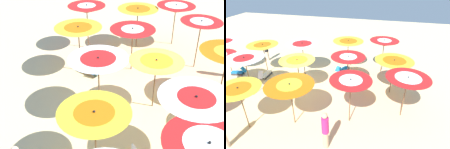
% 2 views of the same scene
% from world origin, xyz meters
% --- Properties ---
extents(ground, '(40.74, 40.74, 0.04)m').
position_xyz_m(ground, '(0.00, 0.00, -0.02)').
color(ground, beige).
extents(beach_umbrella_0, '(1.98, 1.98, 2.48)m').
position_xyz_m(beach_umbrella_0, '(4.47, 3.78, 2.22)').
color(beach_umbrella_0, brown).
rests_on(beach_umbrella_0, ground).
extents(beach_umbrella_1, '(2.16, 2.16, 2.30)m').
position_xyz_m(beach_umbrella_1, '(2.00, 3.56, 2.06)').
color(beach_umbrella_1, brown).
rests_on(beach_umbrella_1, ground).
extents(beach_umbrella_2, '(2.18, 2.18, 2.38)m').
position_xyz_m(beach_umbrella_2, '(-0.83, 2.03, 2.17)').
color(beach_umbrella_2, brown).
rests_on(beach_umbrella_2, ground).
extents(beach_umbrella_3, '(2.10, 2.10, 2.22)m').
position_xyz_m(beach_umbrella_3, '(-3.57, 1.55, 1.95)').
color(beach_umbrella_3, brown).
rests_on(beach_umbrella_3, ground).
extents(beach_umbrella_5, '(2.17, 2.17, 2.23)m').
position_xyz_m(beach_umbrella_5, '(5.15, 1.17, 1.99)').
color(beach_umbrella_5, brown).
rests_on(beach_umbrella_5, ground).
extents(beach_umbrella_6, '(2.09, 2.09, 2.17)m').
position_xyz_m(beach_umbrella_6, '(2.51, 1.16, 1.95)').
color(beach_umbrella_6, brown).
rests_on(beach_umbrella_6, ground).
extents(beach_umbrella_7, '(2.04, 2.04, 2.16)m').
position_xyz_m(beach_umbrella_7, '(-0.25, -0.02, 1.92)').
color(beach_umbrella_7, brown).
rests_on(beach_umbrella_7, ground).
extents(beach_umbrella_8, '(2.17, 2.17, 2.50)m').
position_xyz_m(beach_umbrella_8, '(-2.79, -1.19, 2.25)').
color(beach_umbrella_8, brown).
rests_on(beach_umbrella_8, ground).
extents(beach_umbrella_10, '(2.06, 2.06, 2.32)m').
position_xyz_m(beach_umbrella_10, '(5.75, -0.82, 2.07)').
color(beach_umbrella_10, brown).
rests_on(beach_umbrella_10, ground).
extents(beach_umbrella_11, '(1.91, 1.91, 2.45)m').
position_xyz_m(beach_umbrella_11, '(3.26, -1.89, 2.24)').
color(beach_umbrella_11, brown).
rests_on(beach_umbrella_11, ground).
extents(lounger_1, '(0.91, 1.24, 0.59)m').
position_xyz_m(lounger_1, '(1.74, 3.05, 0.20)').
color(lounger_1, olive).
rests_on(lounger_1, ground).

